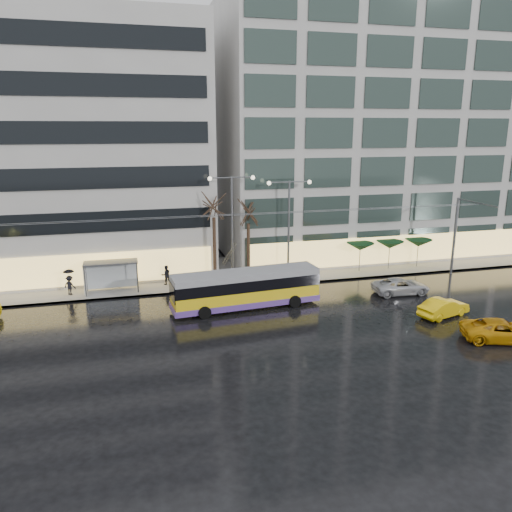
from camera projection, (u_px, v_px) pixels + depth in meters
name	position (u px, v px, depth m)	size (l,w,h in m)	color
ground	(237.00, 334.00, 32.51)	(140.00, 140.00, 0.00)	black
sidewalk	(226.00, 272.00, 46.09)	(80.00, 10.00, 0.15)	gray
kerb	(237.00, 288.00, 41.46)	(80.00, 0.10, 0.15)	slate
building_left	(11.00, 150.00, 43.60)	(34.00, 14.00, 22.00)	#A3A09C
building_right	(375.00, 131.00, 51.77)	(32.00, 14.00, 25.00)	#A3A09C
trolleybus	(246.00, 290.00, 36.86)	(11.16, 4.56, 5.10)	gold
catenary	(227.00, 243.00, 39.12)	(42.24, 5.12, 7.00)	#595B60
bus_shelter	(106.00, 270.00, 39.98)	(4.20, 1.60, 2.51)	#595B60
street_lamp_near	(232.00, 214.00, 41.61)	(3.96, 0.36, 9.03)	#595B60
street_lamp_far	(289.00, 215.00, 42.90)	(3.96, 0.36, 8.53)	#595B60
tree_a	(214.00, 202.00, 41.16)	(3.20, 3.20, 8.40)	black
tree_b	(248.00, 208.00, 42.25)	(3.20, 3.20, 7.70)	black
parasol_a	(360.00, 247.00, 45.62)	(2.50, 2.50, 2.65)	#595B60
parasol_b	(390.00, 245.00, 46.35)	(2.50, 2.50, 2.65)	#595B60
parasol_c	(418.00, 243.00, 47.08)	(2.50, 2.50, 2.65)	#595B60
taxi_b	(444.00, 308.00, 35.31)	(1.39, 4.00, 1.32)	yellow
taxi_c	(502.00, 331.00, 31.28)	(2.24, 4.85, 1.35)	orange
sedan_silver	(401.00, 286.00, 40.15)	(2.12, 4.60, 1.28)	#B1B1B6
pedestrian_a	(116.00, 271.00, 41.05)	(1.27, 1.28, 2.19)	black
pedestrian_b	(166.00, 275.00, 42.00)	(0.92, 0.78, 1.66)	black
pedestrian_c	(69.00, 281.00, 39.32)	(1.17, 1.13, 2.11)	black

